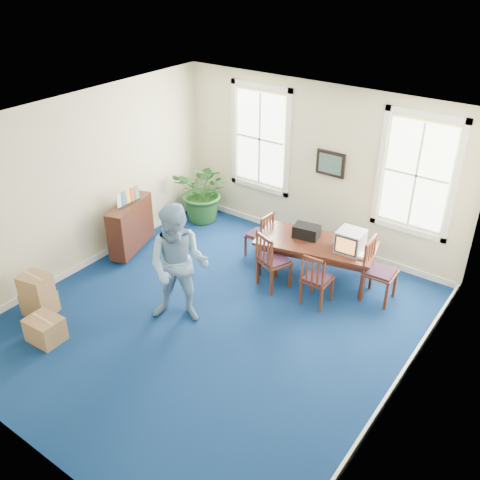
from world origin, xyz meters
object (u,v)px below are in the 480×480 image
Objects in this scene: conference_table at (315,259)px; man at (179,265)px; credenza at (131,229)px; potted_plant at (204,191)px; crt_tv at (350,241)px; chair_near_left at (274,260)px; cardboard_boxes at (50,295)px.

man reaches higher than conference_table.
man reaches higher than credenza.
credenza is at bearing -100.28° from potted_plant.
conference_table is at bearing 37.32° from man.
crt_tv is 0.23× the size of man.
chair_near_left is at bearing -133.48° from conference_table.
credenza is 1.89m from potted_plant.
potted_plant is (-2.59, 1.26, 0.16)m from chair_near_left.
conference_table is 4.39× the size of crt_tv.
chair_near_left is at bearing -25.96° from potted_plant.
chair_near_left reaches higher than cardboard_boxes.
crt_tv reaches higher than credenza.
credenza is 0.92× the size of cardboard_boxes.
man is 1.53× the size of cardboard_boxes.
chair_near_left is (-0.43, -0.71, 0.18)m from conference_table.
conference_table is 0.85m from chair_near_left.
chair_near_left is 0.53× the size of man.
credenza is (-2.21, 1.06, -0.53)m from man.
cardboard_boxes is (-1.80, -1.17, -0.63)m from man.
crt_tv is at bearing 45.24° from cardboard_boxes.
potted_plant reaches higher than credenza.
potted_plant is 1.05× the size of cardboard_boxes.
chair_near_left is 0.81× the size of cardboard_boxes.
chair_near_left is at bearing -6.23° from credenza.
conference_table is at bearing 3.57° from credenza.
chair_near_left is 2.88m from potted_plant.
credenza reaches higher than conference_table.
credenza reaches higher than cardboard_boxes.
chair_near_left is at bearing 39.75° from man.
crt_tv is 0.36× the size of cardboard_boxes.
chair_near_left reaches higher than credenza.
cardboard_boxes is (-3.55, -3.58, -0.53)m from crt_tv.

